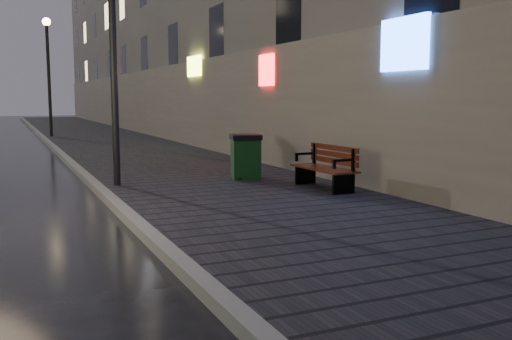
{
  "coord_description": "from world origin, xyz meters",
  "views": [
    {
      "loc": [
        -0.22,
        -5.47,
        1.89
      ],
      "look_at": [
        3.12,
        2.01,
        0.85
      ],
      "focal_mm": 40.0,
      "sensor_mm": 36.0,
      "label": 1
    }
  ],
  "objects_px": {
    "lamp_near": "(112,15)",
    "bench": "(326,167)",
    "lamp_far": "(48,62)",
    "trash_bin": "(246,156)"
  },
  "relations": [
    {
      "from": "lamp_far",
      "to": "lamp_near",
      "type": "bearing_deg",
      "value": -90.0
    },
    {
      "from": "bench",
      "to": "trash_bin",
      "type": "xyz_separation_m",
      "value": [
        -0.9,
        1.87,
        0.07
      ]
    },
    {
      "from": "trash_bin",
      "to": "lamp_near",
      "type": "bearing_deg",
      "value": -170.83
    },
    {
      "from": "lamp_far",
      "to": "bench",
      "type": "relative_size",
      "value": 3.2
    },
    {
      "from": "lamp_far",
      "to": "trash_bin",
      "type": "height_order",
      "value": "lamp_far"
    },
    {
      "from": "bench",
      "to": "lamp_near",
      "type": "bearing_deg",
      "value": 148.55
    },
    {
      "from": "lamp_near",
      "to": "lamp_far",
      "type": "bearing_deg",
      "value": 90.0
    },
    {
      "from": "lamp_far",
      "to": "bench",
      "type": "bearing_deg",
      "value": -78.71
    },
    {
      "from": "lamp_far",
      "to": "trash_bin",
      "type": "bearing_deg",
      "value": -80.51
    },
    {
      "from": "lamp_near",
      "to": "bench",
      "type": "relative_size",
      "value": 3.2
    }
  ]
}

